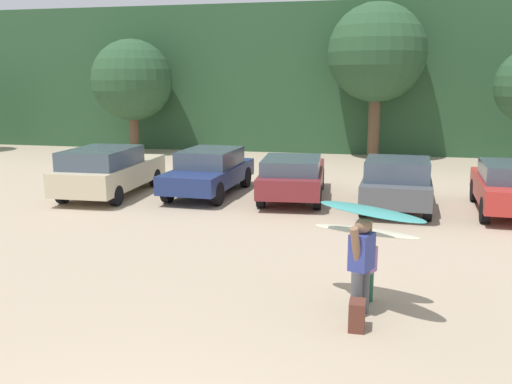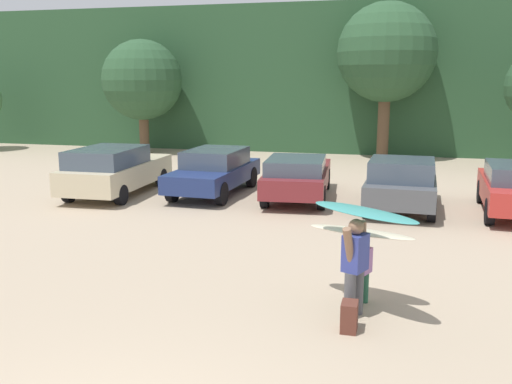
{
  "view_description": "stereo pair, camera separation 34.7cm",
  "coord_description": "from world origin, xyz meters",
  "px_view_note": "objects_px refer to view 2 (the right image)",
  "views": [
    {
      "loc": [
        2.46,
        -4.21,
        3.71
      ],
      "look_at": [
        -0.23,
        7.71,
        1.25
      ],
      "focal_mm": 39.69,
      "sensor_mm": 36.0,
      "label": 1
    },
    {
      "loc": [
        2.8,
        -4.13,
        3.71
      ],
      "look_at": [
        -0.23,
        7.71,
        1.25
      ],
      "focal_mm": 39.69,
      "sensor_mm": 36.0,
      "label": 2
    }
  ],
  "objects_px": {
    "person_adult": "(355,262)",
    "backpack_dropped": "(349,317)",
    "parked_car_navy": "(215,170)",
    "surfboard_cream": "(361,232)",
    "parked_car_maroon": "(298,175)",
    "parked_car_dark_gray": "(402,183)",
    "person_child": "(363,267)",
    "parked_car_champagne": "(115,169)",
    "surfboard_teal": "(364,212)"
  },
  "relations": [
    {
      "from": "person_adult",
      "to": "backpack_dropped",
      "type": "bearing_deg",
      "value": 111.12
    },
    {
      "from": "parked_car_navy",
      "to": "surfboard_cream",
      "type": "bearing_deg",
      "value": -144.36
    },
    {
      "from": "parked_car_maroon",
      "to": "parked_car_dark_gray",
      "type": "relative_size",
      "value": 1.16
    },
    {
      "from": "parked_car_maroon",
      "to": "person_child",
      "type": "relative_size",
      "value": 4.21
    },
    {
      "from": "parked_car_navy",
      "to": "person_adult",
      "type": "bearing_deg",
      "value": -146.61
    },
    {
      "from": "parked_car_maroon",
      "to": "person_adult",
      "type": "relative_size",
      "value": 3.04
    },
    {
      "from": "parked_car_maroon",
      "to": "parked_car_navy",
      "type": "bearing_deg",
      "value": 82.73
    },
    {
      "from": "parked_car_dark_gray",
      "to": "backpack_dropped",
      "type": "distance_m",
      "value": 8.42
    },
    {
      "from": "parked_car_maroon",
      "to": "backpack_dropped",
      "type": "height_order",
      "value": "parked_car_maroon"
    },
    {
      "from": "parked_car_champagne",
      "to": "person_adult",
      "type": "distance_m",
      "value": 11.39
    },
    {
      "from": "parked_car_navy",
      "to": "surfboard_cream",
      "type": "relative_size",
      "value": 2.45
    },
    {
      "from": "parked_car_navy",
      "to": "parked_car_maroon",
      "type": "bearing_deg",
      "value": -90.1
    },
    {
      "from": "surfboard_teal",
      "to": "surfboard_cream",
      "type": "xyz_separation_m",
      "value": [
        -0.07,
        0.62,
        -0.49
      ]
    },
    {
      "from": "parked_car_maroon",
      "to": "parked_car_dark_gray",
      "type": "bearing_deg",
      "value": -108.3
    },
    {
      "from": "parked_car_maroon",
      "to": "person_adult",
      "type": "height_order",
      "value": "person_adult"
    },
    {
      "from": "parked_car_maroon",
      "to": "surfboard_teal",
      "type": "height_order",
      "value": "surfboard_teal"
    },
    {
      "from": "parked_car_dark_gray",
      "to": "surfboard_cream",
      "type": "xyz_separation_m",
      "value": [
        -0.66,
        -7.14,
        0.42
      ]
    },
    {
      "from": "person_adult",
      "to": "surfboard_cream",
      "type": "height_order",
      "value": "person_adult"
    },
    {
      "from": "parked_car_navy",
      "to": "surfboard_teal",
      "type": "height_order",
      "value": "surfboard_teal"
    },
    {
      "from": "parked_car_maroon",
      "to": "person_child",
      "type": "height_order",
      "value": "parked_car_maroon"
    },
    {
      "from": "surfboard_cream",
      "to": "person_adult",
      "type": "bearing_deg",
      "value": 103.73
    },
    {
      "from": "person_adult",
      "to": "backpack_dropped",
      "type": "xyz_separation_m",
      "value": [
        -0.02,
        -0.55,
        -0.67
      ]
    },
    {
      "from": "parked_car_maroon",
      "to": "surfboard_cream",
      "type": "xyz_separation_m",
      "value": [
        2.48,
        -7.9,
        0.46
      ]
    },
    {
      "from": "parked_car_navy",
      "to": "parked_car_dark_gray",
      "type": "relative_size",
      "value": 1.12
    },
    {
      "from": "parked_car_navy",
      "to": "surfboard_teal",
      "type": "distance_m",
      "value": 10.19
    },
    {
      "from": "parked_car_champagne",
      "to": "backpack_dropped",
      "type": "height_order",
      "value": "parked_car_champagne"
    },
    {
      "from": "surfboard_teal",
      "to": "person_adult",
      "type": "bearing_deg",
      "value": 66.36
    },
    {
      "from": "parked_car_champagne",
      "to": "surfboard_cream",
      "type": "relative_size",
      "value": 2.53
    },
    {
      "from": "surfboard_cream",
      "to": "parked_car_dark_gray",
      "type": "bearing_deg",
      "value": -78.81
    },
    {
      "from": "parked_car_dark_gray",
      "to": "person_child",
      "type": "relative_size",
      "value": 3.61
    },
    {
      "from": "person_child",
      "to": "backpack_dropped",
      "type": "relative_size",
      "value": 2.55
    },
    {
      "from": "parked_car_navy",
      "to": "parked_car_champagne",
      "type": "bearing_deg",
      "value": 108.9
    },
    {
      "from": "person_child",
      "to": "surfboard_cream",
      "type": "height_order",
      "value": "surfboard_cream"
    },
    {
      "from": "parked_car_champagne",
      "to": "person_adult",
      "type": "bearing_deg",
      "value": -134.7
    },
    {
      "from": "parked_car_maroon",
      "to": "person_adult",
      "type": "bearing_deg",
      "value": -168.73
    },
    {
      "from": "parked_car_dark_gray",
      "to": "surfboard_teal",
      "type": "bearing_deg",
      "value": 177.93
    },
    {
      "from": "parked_car_dark_gray",
      "to": "person_child",
      "type": "bearing_deg",
      "value": 177.61
    },
    {
      "from": "person_adult",
      "to": "surfboard_cream",
      "type": "bearing_deg",
      "value": -69.79
    },
    {
      "from": "parked_car_navy",
      "to": "surfboard_cream",
      "type": "xyz_separation_m",
      "value": [
        5.24,
        -8.03,
        0.43
      ]
    },
    {
      "from": "parked_car_maroon",
      "to": "surfboard_teal",
      "type": "xyz_separation_m",
      "value": [
        2.55,
        -8.52,
        0.95
      ]
    },
    {
      "from": "surfboard_teal",
      "to": "backpack_dropped",
      "type": "height_order",
      "value": "surfboard_teal"
    },
    {
      "from": "person_adult",
      "to": "person_child",
      "type": "bearing_deg",
      "value": -77.25
    },
    {
      "from": "surfboard_teal",
      "to": "person_child",
      "type": "bearing_deg",
      "value": -54.65
    },
    {
      "from": "parked_car_dark_gray",
      "to": "surfboard_cream",
      "type": "relative_size",
      "value": 2.2
    },
    {
      "from": "parked_car_champagne",
      "to": "parked_car_dark_gray",
      "type": "bearing_deg",
      "value": -91.32
    },
    {
      "from": "parked_car_dark_gray",
      "to": "parked_car_maroon",
      "type": "bearing_deg",
      "value": 78.64
    },
    {
      "from": "surfboard_cream",
      "to": "parked_car_navy",
      "type": "bearing_deg",
      "value": -40.41
    },
    {
      "from": "parked_car_maroon",
      "to": "parked_car_dark_gray",
      "type": "height_order",
      "value": "parked_car_dark_gray"
    },
    {
      "from": "parked_car_dark_gray",
      "to": "surfboard_teal",
      "type": "height_order",
      "value": "surfboard_teal"
    },
    {
      "from": "parked_car_champagne",
      "to": "backpack_dropped",
      "type": "distance_m",
      "value": 11.78
    }
  ]
}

